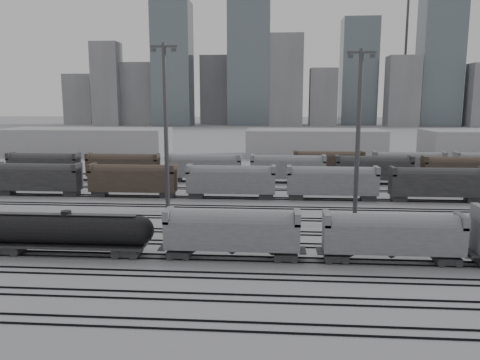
# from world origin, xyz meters

# --- Properties ---
(ground) EXTENTS (900.00, 900.00, 0.00)m
(ground) POSITION_xyz_m (0.00, 0.00, 0.00)
(ground) COLOR #A9A9AE
(ground) RESTS_ON ground
(tracks) EXTENTS (220.00, 71.50, 0.16)m
(tracks) POSITION_xyz_m (0.00, 17.50, 0.08)
(tracks) COLOR black
(tracks) RESTS_ON ground
(tank_car_b) EXTENTS (18.86, 3.14, 4.66)m
(tank_car_b) POSITION_xyz_m (-23.67, 1.00, 2.70)
(tank_car_b) COLOR black
(tank_car_b) RESTS_ON ground
(hopper_car_a) EXTENTS (14.11, 2.80, 5.05)m
(hopper_car_a) POSITION_xyz_m (-5.94, 1.00, 3.12)
(hopper_car_a) COLOR black
(hopper_car_a) RESTS_ON ground
(hopper_car_b) EXTENTS (14.00, 2.78, 5.01)m
(hopper_car_b) POSITION_xyz_m (10.43, 1.00, 3.09)
(hopper_car_b) COLOR black
(hopper_car_b) RESTS_ON ground
(light_mast_b) EXTENTS (3.92, 0.63, 24.53)m
(light_mast_b) POSITION_xyz_m (-17.54, 21.61, 13.01)
(light_mast_b) COLOR #3C3C3F
(light_mast_b) RESTS_ON ground
(light_mast_c) EXTENTS (3.67, 0.59, 22.96)m
(light_mast_c) POSITION_xyz_m (9.23, 16.36, 12.18)
(light_mast_c) COLOR #3C3C3F
(light_mast_c) RESTS_ON ground
(bg_string_near) EXTENTS (151.00, 3.00, 5.60)m
(bg_string_near) POSITION_xyz_m (8.00, 32.00, 2.80)
(bg_string_near) COLOR gray
(bg_string_near) RESTS_ON ground
(bg_string_mid) EXTENTS (151.00, 3.00, 5.60)m
(bg_string_mid) POSITION_xyz_m (18.00, 48.00, 2.80)
(bg_string_mid) COLOR black
(bg_string_mid) RESTS_ON ground
(bg_string_far) EXTENTS (66.00, 3.00, 5.60)m
(bg_string_far) POSITION_xyz_m (35.50, 56.00, 2.80)
(bg_string_far) COLOR #44372B
(bg_string_far) RESTS_ON ground
(warehouse_left) EXTENTS (50.00, 18.00, 8.00)m
(warehouse_left) POSITION_xyz_m (-60.00, 95.00, 4.00)
(warehouse_left) COLOR #AAABAD
(warehouse_left) RESTS_ON ground
(warehouse_mid) EXTENTS (40.00, 18.00, 8.00)m
(warehouse_mid) POSITION_xyz_m (10.00, 95.00, 4.00)
(warehouse_mid) COLOR #AAABAD
(warehouse_mid) RESTS_ON ground
(skyline) EXTENTS (316.00, 22.40, 95.00)m
(skyline) POSITION_xyz_m (10.84, 280.00, 34.73)
(skyline) COLOR gray
(skyline) RESTS_ON ground
(crane_left) EXTENTS (42.00, 1.80, 100.00)m
(crane_left) POSITION_xyz_m (-28.74, 305.00, 57.39)
(crane_left) COLOR #3C3C3F
(crane_left) RESTS_ON ground
(crane_right) EXTENTS (42.00, 1.80, 100.00)m
(crane_right) POSITION_xyz_m (91.26, 305.00, 57.39)
(crane_right) COLOR #3C3C3F
(crane_right) RESTS_ON ground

